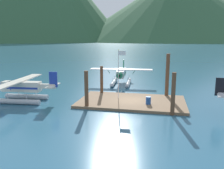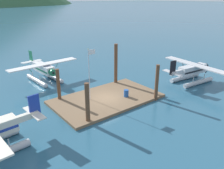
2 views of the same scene
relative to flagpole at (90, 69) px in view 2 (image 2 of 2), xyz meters
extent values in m
plane|color=#285670|center=(1.72, -0.84, -4.12)|extent=(1200.00, 1200.00, 0.00)
cube|color=brown|center=(1.72, -0.84, -3.97)|extent=(12.85, 7.55, 0.30)
cylinder|color=brown|center=(-3.01, -4.09, -1.98)|extent=(0.44, 0.44, 4.27)
cylinder|color=brown|center=(6.41, -4.56, -1.89)|extent=(0.43, 0.43, 4.45)
cylinder|color=brown|center=(-2.92, 2.41, -2.11)|extent=(0.42, 0.42, 4.02)
cylinder|color=brown|center=(5.94, 2.60, -1.20)|extent=(0.48, 0.48, 5.84)
cylinder|color=silver|center=(-0.12, 0.00, -0.79)|extent=(0.08, 0.08, 6.05)
cube|color=white|center=(0.33, 0.00, 1.88)|extent=(0.90, 0.03, 0.56)
sphere|color=gold|center=(-0.12, 0.00, 2.28)|extent=(0.10, 0.10, 0.10)
cylinder|color=#1E4C99|center=(3.80, -2.08, -3.38)|extent=(0.58, 0.58, 0.88)
torus|color=#1E4C99|center=(3.80, -2.08, -3.38)|extent=(0.62, 0.62, 0.04)
cylinder|color=#B7BABF|center=(-10.47, -4.22, -3.13)|extent=(0.10, 0.10, 0.70)
cube|color=silver|center=(-8.53, -2.81, -2.08)|extent=(2.23, 0.62, 0.56)
cube|color=#1E389E|center=(-7.63, -2.74, -1.23)|extent=(1.01, 0.20, 1.90)
cube|color=silver|center=(-7.73, -2.75, -1.98)|extent=(1.05, 3.25, 0.10)
cylinder|color=#B7BABF|center=(-0.26, 10.44, -3.80)|extent=(1.02, 5.63, 0.64)
sphere|color=#B7BABF|center=(-0.07, 7.65, -3.80)|extent=(0.64, 0.64, 0.64)
cylinder|color=#B7BABF|center=(-2.76, 10.27, -3.80)|extent=(1.02, 5.63, 0.64)
sphere|color=#B7BABF|center=(-2.57, 7.48, -3.80)|extent=(0.64, 0.64, 0.64)
cylinder|color=#B7BABF|center=(-0.18, 9.24, -3.13)|extent=(0.10, 0.10, 0.70)
cylinder|color=#B7BABF|center=(-0.34, 11.64, -3.13)|extent=(0.10, 0.10, 0.70)
cylinder|color=#B7BABF|center=(-2.67, 9.08, -3.13)|extent=(0.10, 0.10, 0.70)
cylinder|color=#B7BABF|center=(-2.84, 11.47, -3.13)|extent=(0.10, 0.10, 0.70)
cube|color=white|center=(-1.51, 10.36, -2.18)|extent=(1.56, 4.87, 1.20)
cube|color=#196B47|center=(-1.51, 10.36, -2.28)|extent=(1.57, 4.78, 0.24)
cube|color=#283347|center=(-1.44, 9.28, -1.85)|extent=(1.13, 1.17, 0.56)
cube|color=white|center=(-1.49, 10.06, -1.51)|extent=(10.47, 2.10, 0.14)
cylinder|color=#196B47|center=(0.71, 10.21, -1.85)|extent=(0.63, 0.12, 0.84)
cylinder|color=#196B47|center=(-3.68, 9.91, -1.85)|extent=(0.63, 0.12, 0.84)
cylinder|color=#196B47|center=(-1.33, 7.66, -2.18)|extent=(1.00, 0.66, 0.96)
cone|color=black|center=(-1.30, 7.21, -2.18)|extent=(0.38, 0.37, 0.36)
cube|color=white|center=(-1.73, 13.60, -2.08)|extent=(0.59, 2.22, 0.56)
cube|color=#196B47|center=(-1.79, 14.50, -1.23)|extent=(0.19, 1.01, 1.90)
cube|color=white|center=(-1.78, 14.40, -1.98)|extent=(3.25, 1.01, 0.10)
cylinder|color=#B7BABF|center=(15.43, -2.31, -3.80)|extent=(5.64, 1.20, 0.64)
sphere|color=#B7BABF|center=(18.21, -2.59, -3.80)|extent=(0.64, 0.64, 0.64)
cylinder|color=#B7BABF|center=(15.18, -4.80, -3.80)|extent=(5.64, 1.20, 0.64)
sphere|color=#B7BABF|center=(17.96, -5.08, -3.80)|extent=(0.64, 0.64, 0.64)
cylinder|color=#B7BABF|center=(16.62, -2.43, -3.13)|extent=(0.10, 0.10, 0.70)
cylinder|color=#B7BABF|center=(14.23, -2.19, -3.13)|extent=(0.10, 0.10, 0.70)
cylinder|color=#B7BABF|center=(16.37, -4.92, -3.13)|extent=(0.10, 0.10, 0.70)
cylinder|color=#B7BABF|center=(13.98, -4.68, -3.13)|extent=(0.10, 0.10, 0.70)
cube|color=silver|center=(15.30, -3.55, -2.18)|extent=(4.90, 1.71, 1.20)
cube|color=black|center=(15.30, -3.55, -2.28)|extent=(4.81, 1.72, 0.24)
cube|color=#283347|center=(16.38, -3.66, -1.85)|extent=(1.20, 1.16, 0.56)
cube|color=silver|center=(15.60, -3.58, -1.51)|extent=(2.43, 10.49, 0.14)
cylinder|color=black|center=(15.82, -1.40, -1.85)|extent=(0.14, 0.63, 0.84)
cylinder|color=black|center=(15.38, -5.77, -1.85)|extent=(0.14, 0.63, 0.84)
cylinder|color=black|center=(17.99, -3.82, -2.18)|extent=(0.69, 1.02, 0.96)
cone|color=black|center=(18.44, -3.87, -2.18)|extent=(0.38, 0.39, 0.36)
cube|color=silver|center=(12.07, -3.23, -2.08)|extent=(2.23, 0.66, 0.56)
cube|color=black|center=(11.17, -3.14, -1.23)|extent=(1.01, 0.22, 1.90)
cube|color=silver|center=(11.27, -3.15, -1.98)|extent=(1.12, 3.26, 0.10)
camera|label=1|loc=(5.10, -28.57, 3.80)|focal=37.59mm
camera|label=2|loc=(-13.34, -21.14, 7.67)|focal=36.46mm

